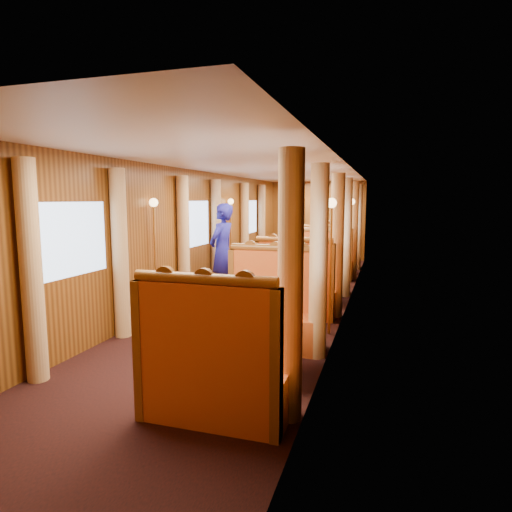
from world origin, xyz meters
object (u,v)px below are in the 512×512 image
at_px(teapot_right, 242,305).
at_px(teapot_back, 240,302).
at_px(banquette_mid_fwd, 295,292).
at_px(table_near, 249,342).
at_px(banquette_near_fwd, 213,374).
at_px(teapot_left, 232,304).
at_px(rose_vase_mid, 307,254).
at_px(rose_vase_far, 332,238).
at_px(steward, 222,251).
at_px(table_far, 330,259).
at_px(fruit_plate, 270,312).
at_px(table_mid, 306,283).
at_px(banquette_far_fwd, 325,262).
at_px(banquette_near_aft, 272,314).
at_px(tea_tray, 235,310).
at_px(banquette_mid_aft, 315,272).
at_px(banquette_far_aft, 335,252).
at_px(passenger, 314,258).

distance_m(teapot_right, teapot_back, 0.13).
distance_m(banquette_mid_fwd, teapot_right, 2.60).
xyz_separation_m(table_near, banquette_near_fwd, (0.00, -1.01, 0.05)).
bearing_deg(table_near, teapot_right, -119.51).
distance_m(teapot_left, rose_vase_mid, 3.60).
relative_size(rose_vase_far, steward, 0.19).
bearing_deg(table_far, fruit_plate, -87.86).
relative_size(table_far, teapot_back, 6.32).
distance_m(table_near, teapot_left, 0.48).
height_order(table_mid, banquette_far_fwd, banquette_far_fwd).
bearing_deg(steward, table_near, 34.48).
bearing_deg(fruit_plate, banquette_near_aft, 103.40).
bearing_deg(banquette_near_aft, tea_tray, -96.69).
bearing_deg(banquette_near_fwd, banquette_far_fwd, 90.00).
bearing_deg(teapot_right, rose_vase_mid, 83.30).
height_order(table_mid, table_far, same).
xyz_separation_m(table_mid, table_far, (0.00, 3.50, 0.00)).
height_order(banquette_near_fwd, rose_vase_mid, banquette_near_fwd).
distance_m(banquette_mid_aft, banquette_far_aft, 3.50).
height_order(table_far, teapot_right, teapot_right).
xyz_separation_m(teapot_back, rose_vase_mid, (0.11, 3.45, 0.11)).
height_order(banquette_near_fwd, passenger, banquette_near_fwd).
xyz_separation_m(banquette_near_fwd, rose_vase_mid, (-0.00, 4.49, 0.50)).
bearing_deg(banquette_far_aft, banquette_near_fwd, -90.00).
bearing_deg(steward, banquette_mid_fwd, 68.65).
xyz_separation_m(banquette_mid_fwd, rose_vase_far, (0.04, 4.52, 0.50)).
distance_m(banquette_near_fwd, teapot_back, 1.12).
bearing_deg(banquette_far_fwd, banquette_near_aft, -90.00).
distance_m(table_mid, rose_vase_far, 3.55).
height_order(tea_tray, rose_vase_far, rose_vase_far).
relative_size(teapot_left, rose_vase_far, 0.48).
height_order(banquette_mid_fwd, steward, steward).
height_order(table_near, banquette_mid_fwd, banquette_mid_fwd).
xyz_separation_m(banquette_far_fwd, fruit_plate, (0.27, -6.08, 0.35)).
xyz_separation_m(banquette_far_aft, steward, (-1.67, -4.56, 0.50)).
bearing_deg(table_far, table_mid, -90.00).
xyz_separation_m(banquette_near_aft, table_far, (0.00, 5.99, -0.05)).
relative_size(banquette_near_aft, banquette_far_fwd, 1.00).
relative_size(teapot_back, rose_vase_far, 0.46).
bearing_deg(banquette_near_fwd, teapot_left, 99.12).
bearing_deg(banquette_far_fwd, table_near, -90.00).
bearing_deg(banquette_mid_aft, banquette_near_fwd, -90.00).
height_order(banquette_near_fwd, teapot_left, banquette_near_fwd).
bearing_deg(table_far, passenger, -90.00).
xyz_separation_m(banquette_mid_aft, rose_vase_mid, (-0.00, -1.04, 0.50)).
xyz_separation_m(teapot_back, rose_vase_far, (0.15, 6.97, 0.11)).
relative_size(banquette_far_aft, teapot_back, 8.07).
bearing_deg(teapot_back, teapot_right, -63.49).
xyz_separation_m(banquette_near_aft, banquette_far_aft, (0.00, 7.00, 0.00)).
bearing_deg(teapot_back, banquette_mid_aft, 84.47).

